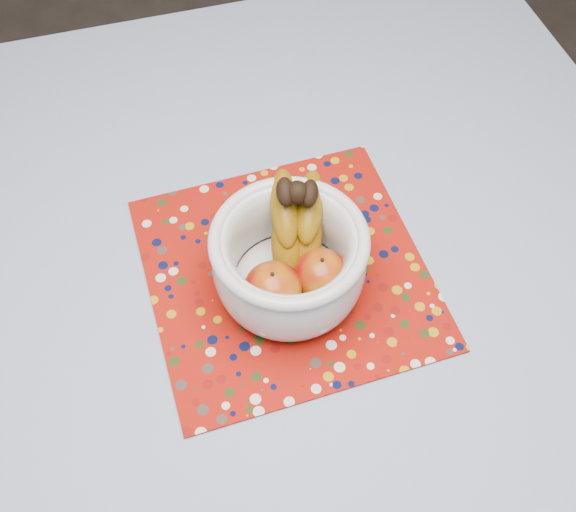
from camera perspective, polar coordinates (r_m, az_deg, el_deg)
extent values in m
plane|color=#2D2826|center=(1.61, -1.57, -18.09)|extent=(4.00, 4.00, 0.00)
cube|color=brown|center=(0.93, -2.60, -5.58)|extent=(1.20, 1.20, 0.04)
cylinder|color=brown|center=(1.65, 11.30, 8.45)|extent=(0.06, 0.06, 0.71)
cylinder|color=brown|center=(1.61, 21.31, -4.49)|extent=(0.04, 0.04, 0.48)
cube|color=#647BA8|center=(0.91, -2.66, -4.82)|extent=(1.32, 1.32, 0.01)
cube|color=maroon|center=(0.93, -0.13, -1.36)|extent=(0.39, 0.39, 0.00)
cylinder|color=silver|center=(0.91, 0.09, -2.55)|extent=(0.10, 0.10, 0.01)
cylinder|color=silver|center=(0.90, 0.09, -2.21)|extent=(0.15, 0.15, 0.01)
torus|color=silver|center=(0.82, 0.10, 1.37)|extent=(0.20, 0.20, 0.02)
ellipsoid|color=#710405|center=(0.85, -1.29, -2.80)|extent=(0.07, 0.07, 0.07)
ellipsoid|color=#710405|center=(0.87, 2.83, -1.53)|extent=(0.07, 0.07, 0.06)
sphere|color=black|center=(0.84, 0.80, 5.40)|extent=(0.03, 0.03, 0.03)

